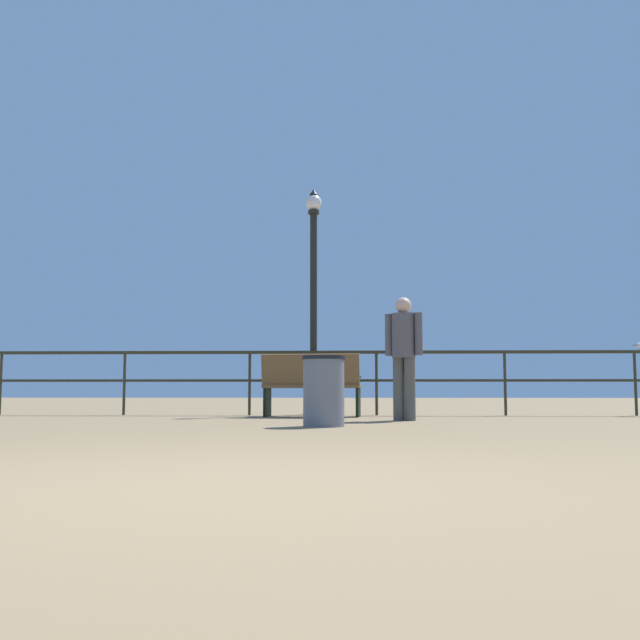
{
  "coord_description": "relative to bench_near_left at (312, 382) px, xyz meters",
  "views": [
    {
      "loc": [
        0.54,
        -3.09,
        0.41
      ],
      "look_at": [
        0.13,
        7.79,
        1.44
      ],
      "focal_mm": 40.83,
      "sensor_mm": 36.0,
      "label": 1
    }
  ],
  "objects": [
    {
      "name": "ground_plane",
      "position": [
        -0.01,
        -7.59,
        -0.5
      ],
      "size": [
        60.0,
        60.0,
        0.0
      ],
      "primitive_type": "plane",
      "color": "#89704E"
    },
    {
      "name": "pier_railing",
      "position": [
        -0.01,
        0.7,
        0.24
      ],
      "size": [
        25.87,
        0.05,
        1.01
      ],
      "color": "#2E2D1B",
      "rests_on": "ground_plane"
    },
    {
      "name": "bench_near_left",
      "position": [
        0.0,
        0.0,
        0.0
      ],
      "size": [
        1.48,
        0.75,
        0.92
      ],
      "color": "brown",
      "rests_on": "ground_plane"
    },
    {
      "name": "lamppost_center",
      "position": [
        -0.01,
        0.92,
        1.35
      ],
      "size": [
        0.28,
        0.28,
        3.66
      ],
      "color": "black",
      "rests_on": "ground_plane"
    },
    {
      "name": "person_by_bench",
      "position": [
        1.26,
        -1.17,
        0.42
      ],
      "size": [
        0.48,
        0.31,
        1.6
      ],
      "color": "#4E4D48",
      "rests_on": "ground_plane"
    },
    {
      "name": "trash_bin",
      "position": [
        0.27,
        -2.68,
        -0.11
      ],
      "size": [
        0.47,
        0.47,
        0.77
      ],
      "color": "slate",
      "rests_on": "ground_plane"
    }
  ]
}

